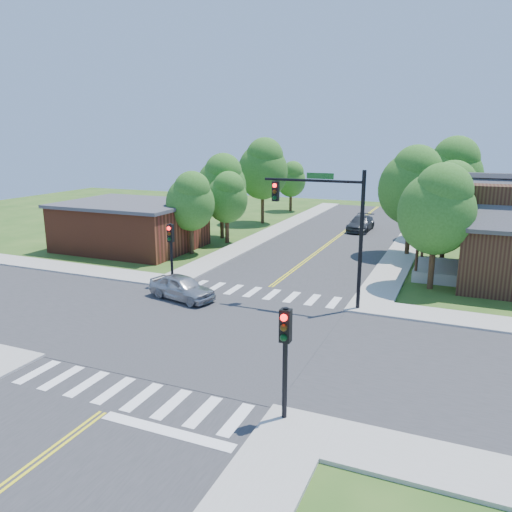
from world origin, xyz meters
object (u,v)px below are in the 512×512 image
at_px(signal_mast_ne, 329,216).
at_px(car_silver, 182,288).
at_px(signal_pole_nw, 171,243).
at_px(car_dgrey, 361,224).
at_px(signal_pole_se, 285,343).

bearing_deg(signal_mast_ne, car_silver, -164.58).
height_order(signal_pole_nw, car_dgrey, signal_pole_nw).
relative_size(signal_pole_se, car_dgrey, 0.78).
xyz_separation_m(signal_mast_ne, signal_pole_se, (1.69, -11.21, -2.19)).
distance_m(signal_mast_ne, signal_pole_nw, 9.76).
distance_m(signal_pole_se, car_dgrey, 33.64).
xyz_separation_m(signal_pole_se, car_dgrey, (-4.33, 33.30, -1.96)).
bearing_deg(signal_pole_nw, signal_pole_se, -45.00).
bearing_deg(signal_mast_ne, signal_pole_nw, -179.93).
relative_size(car_silver, car_dgrey, 0.89).
bearing_deg(signal_pole_se, signal_pole_nw, 135.00).
relative_size(signal_mast_ne, signal_pole_se, 1.89).
relative_size(signal_mast_ne, car_dgrey, 1.49).
xyz_separation_m(signal_pole_se, signal_pole_nw, (-11.20, 11.20, 0.00)).
bearing_deg(car_silver, signal_mast_ne, -60.73).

